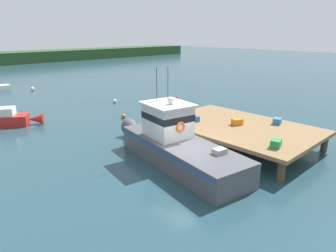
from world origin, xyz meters
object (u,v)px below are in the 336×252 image
moored_boat_near_channel (2,120)px  mooring_buoy_spare_mooring (115,101)px  main_fishing_boat (175,143)px  crate_single_far (276,143)px  deckhand_by_the_boat (177,108)px  mooring_buoy_inshore (32,89)px  bait_bucket (197,119)px  crate_single_by_cleat (277,121)px  crate_stack_mid_dock (237,122)px  mooring_buoy_channel_marker (123,116)px

moored_boat_near_channel → mooring_buoy_spare_mooring: size_ratio=14.13×
main_fishing_boat → crate_single_far: 5.00m
main_fishing_boat → crate_single_far: main_fishing_boat is taller
deckhand_by_the_boat → main_fishing_boat: bearing=-137.8°
mooring_buoy_inshore → crate_single_far: bearing=-88.9°
crate_single_far → main_fishing_boat: bearing=123.3°
bait_bucket → mooring_buoy_inshore: size_ratio=0.79×
bait_bucket → crate_single_by_cleat: bearing=-49.5°
crate_stack_mid_dock → mooring_buoy_spare_mooring: crate_stack_mid_dock is taller
bait_bucket → mooring_buoy_spare_mooring: size_ratio=0.95×
deckhand_by_the_boat → mooring_buoy_spare_mooring: 12.00m
crate_single_far → mooring_buoy_channel_marker: (0.15, 12.78, -1.21)m
crate_stack_mid_dock → crate_single_far: (-1.78, -3.41, 0.01)m
crate_single_by_cleat → mooring_buoy_channel_marker: 11.57m
deckhand_by_the_boat → crate_single_by_cleat: bearing=-48.0°
main_fishing_boat → bait_bucket: (3.32, 1.32, 0.36)m
main_fishing_boat → bait_bucket: size_ratio=29.31×
crate_single_far → deckhand_by_the_boat: size_ratio=0.37×
mooring_buoy_channel_marker → mooring_buoy_inshore: bearing=92.4°
main_fishing_boat → mooring_buoy_channel_marker: size_ratio=28.22×
crate_single_by_cleat → bait_bucket: crate_single_by_cleat is taller
mooring_buoy_channel_marker → mooring_buoy_spare_mooring: bearing=62.7°
crate_stack_mid_dock → bait_bucket: (-1.20, 2.09, -0.01)m
mooring_buoy_channel_marker → mooring_buoy_spare_mooring: mooring_buoy_spare_mooring is taller
deckhand_by_the_boat → bait_bucket: bearing=-42.6°
deckhand_by_the_boat → mooring_buoy_inshore: deckhand_by_the_boat is taller
mooring_buoy_inshore → crate_stack_mid_dock: bearing=-84.9°
crate_single_by_cleat → mooring_buoy_inshore: size_ratio=1.39×
crate_single_by_cleat → mooring_buoy_channel_marker: size_ratio=1.70×
crate_single_by_cleat → mooring_buoy_inshore: bearing=98.7°
crate_stack_mid_dock → mooring_buoy_channel_marker: (-1.64, 9.37, -1.21)m
crate_single_by_cleat → mooring_buoy_channel_marker: bearing=108.1°
crate_single_by_cleat → mooring_buoy_channel_marker: crate_single_by_cleat is taller
crate_single_by_cleat → moored_boat_near_channel: (-11.07, 15.33, -0.92)m
crate_stack_mid_dock → moored_boat_near_channel: 16.55m
main_fishing_boat → crate_single_by_cleat: main_fishing_boat is taller
moored_boat_near_channel → mooring_buoy_spare_mooring: (10.10, 0.63, -0.28)m
mooring_buoy_channel_marker → mooring_buoy_inshore: 16.97m
deckhand_by_the_boat → mooring_buoy_spare_mooring: deckhand_by_the_boat is taller
moored_boat_near_channel → mooring_buoy_spare_mooring: 10.12m
crate_stack_mid_dock → deckhand_by_the_boat: (-2.12, 2.94, 0.68)m
crate_stack_mid_dock → mooring_buoy_spare_mooring: 14.47m
crate_single_by_cleat → crate_single_far: 4.14m
crate_single_far → deckhand_by_the_boat: bearing=93.1°
crate_single_by_cleat → mooring_buoy_channel_marker: (-3.57, 10.94, -1.20)m
bait_bucket → deckhand_by_the_boat: deckhand_by_the_boat is taller
main_fishing_boat → moored_boat_near_channel: main_fishing_boat is taller
moored_boat_near_channel → mooring_buoy_inshore: moored_boat_near_channel is taller
deckhand_by_the_boat → mooring_buoy_inshore: (-0.21, 23.38, -1.84)m
crate_stack_mid_dock → mooring_buoy_inshore: (-2.34, 26.32, -1.17)m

